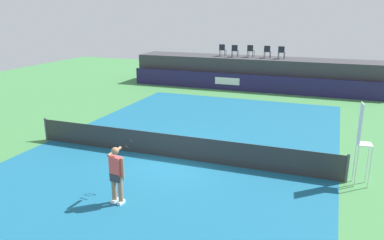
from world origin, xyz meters
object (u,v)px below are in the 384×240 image
object	(u,v)px
spectator_chair_far_left	(223,49)
umpire_chair	(362,139)
spectator_chair_center	(251,50)
net_post_near	(46,129)
spectator_chair_right	(267,51)
spectator_chair_left	(235,50)
tennis_player	(117,173)
net_post_far	(347,169)
spectator_chair_far_right	(281,52)

from	to	relation	value
spectator_chair_far_left	umpire_chair	xyz separation A→B (m)	(9.13, -15.27, -1.11)
spectator_chair_center	net_post_near	bearing A→B (deg)	-110.38
spectator_chair_center	spectator_chair_right	world-z (taller)	same
spectator_chair_left	spectator_chair_right	xyz separation A→B (m)	(2.35, 0.24, 0.00)
spectator_chair_left	net_post_near	distance (m)	15.87
spectator_chair_left	tennis_player	bearing A→B (deg)	-85.79
spectator_chair_far_left	net_post_near	size ratio (longest dim) A/B	0.89
spectator_chair_center	spectator_chair_left	bearing A→B (deg)	-161.99
spectator_chair_left	spectator_chair_center	distance (m)	1.16
spectator_chair_left	net_post_far	size ratio (longest dim) A/B	0.89
net_post_far	spectator_chair_left	bearing A→B (deg)	117.40
spectator_chair_right	net_post_far	bearing A→B (deg)	-70.39
spectator_chair_far_left	net_post_near	xyz separation A→B (m)	(-3.59, -15.26, -2.19)
spectator_chair_far_left	tennis_player	xyz separation A→B (m)	(2.41, -19.15, -1.73)
spectator_chair_far_left	spectator_chair_far_right	world-z (taller)	same
spectator_chair_far_left	spectator_chair_center	size ratio (longest dim) A/B	1.00
spectator_chair_center	net_post_far	size ratio (longest dim) A/B	0.89
net_post_near	umpire_chair	bearing A→B (deg)	-0.06
net_post_far	spectator_chair_far_right	bearing A→B (deg)	106.23
spectator_chair_far_right	tennis_player	xyz separation A→B (m)	(-1.98, -19.05, -1.73)
net_post_near	spectator_chair_far_left	bearing A→B (deg)	76.74
spectator_chair_center	spectator_chair_far_left	bearing A→B (deg)	-176.76
spectator_chair_right	spectator_chair_far_left	bearing A→B (deg)	-179.98
spectator_chair_right	net_post_near	bearing A→B (deg)	-114.53
umpire_chair	net_post_near	distance (m)	12.77
spectator_chair_far_left	spectator_chair_center	distance (m)	2.12
spectator_chair_far_left	spectator_chair_right	distance (m)	3.37
spectator_chair_far_left	spectator_chair_center	bearing A→B (deg)	3.24
spectator_chair_far_left	spectator_chair_right	world-z (taller)	same
spectator_chair_far_left	spectator_chair_left	bearing A→B (deg)	-13.15
spectator_chair_left	spectator_chair_far_right	xyz separation A→B (m)	(3.38, 0.14, 0.00)
spectator_chair_far_left	tennis_player	bearing A→B (deg)	-82.82
spectator_chair_far_right	tennis_player	world-z (taller)	spectator_chair_far_right
spectator_chair_right	spectator_chair_left	bearing A→B (deg)	-174.19
spectator_chair_center	net_post_near	xyz separation A→B (m)	(-5.71, -15.38, -2.19)
spectator_chair_center	spectator_chair_far_right	size ratio (longest dim) A/B	1.00
spectator_chair_left	umpire_chair	size ratio (longest dim) A/B	0.32
tennis_player	spectator_chair_far_left	bearing A→B (deg)	97.18
spectator_chair_center	spectator_chair_right	bearing A→B (deg)	-5.43
spectator_chair_left	spectator_chair_far_right	bearing A→B (deg)	2.29
spectator_chair_right	tennis_player	distance (m)	19.26
spectator_chair_far_left	spectator_chair_left	world-z (taller)	same
spectator_chair_far_left	net_post_far	world-z (taller)	spectator_chair_far_left
spectator_chair_left	tennis_player	xyz separation A→B (m)	(1.39, -18.91, -1.73)
spectator_chair_far_left	net_post_near	bearing A→B (deg)	-103.26
spectator_chair_left	spectator_chair_center	size ratio (longest dim) A/B	1.00
spectator_chair_center	tennis_player	bearing A→B (deg)	-89.13
spectator_chair_far_right	net_post_far	world-z (taller)	spectator_chair_far_right
spectator_chair_far_right	net_post_near	distance (m)	17.27
spectator_chair_far_left	spectator_chair_right	bearing A→B (deg)	0.02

